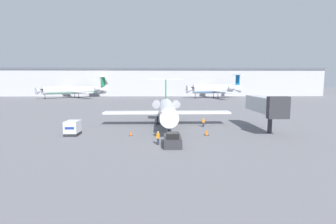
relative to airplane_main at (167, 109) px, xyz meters
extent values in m
plane|color=slate|center=(0.07, -17.03, -3.09)|extent=(600.00, 600.00, 0.00)
cube|color=#B2B2B7|center=(0.07, 102.97, 4.16)|extent=(180.00, 16.00, 14.49)
cube|color=#4C515B|center=(0.07, 102.97, 12.00)|extent=(180.00, 16.80, 1.20)
cylinder|color=silver|center=(0.01, -0.99, -0.02)|extent=(2.97, 19.54, 2.86)
cone|color=silver|center=(0.07, -11.89, -0.02)|extent=(2.87, 2.31, 2.86)
cube|color=black|center=(0.06, -10.97, 0.48)|extent=(2.44, 0.71, 0.44)
cone|color=silver|center=(-0.06, 10.35, -0.02)|extent=(2.59, 3.16, 2.58)
cube|color=#19723F|center=(0.01, -0.99, -0.95)|extent=(2.67, 17.58, 0.20)
cube|color=silver|center=(6.83, 0.03, -0.67)|extent=(10.81, 2.96, 0.36)
cube|color=silver|center=(-6.83, -0.05, -0.67)|extent=(10.81, 2.96, 0.36)
cylinder|color=#ADADB7|center=(2.16, 7.22, 0.34)|extent=(1.72, 3.08, 1.70)
cylinder|color=#ADADB7|center=(-2.24, 7.20, 0.34)|extent=(1.72, 3.08, 1.70)
cube|color=#19723F|center=(-0.06, 10.98, 3.59)|extent=(0.25, 2.20, 4.37)
cube|color=silver|center=(-0.06, 10.98, 5.78)|extent=(7.88, 1.84, 0.20)
cylinder|color=black|center=(0.06, -9.75, -2.27)|extent=(0.24, 0.24, 1.63)
cylinder|color=black|center=(0.06, -9.75, -2.89)|extent=(0.80, 0.80, 0.40)
cylinder|color=black|center=(-1.86, 0.58, -2.27)|extent=(0.24, 0.24, 1.63)
cylinder|color=black|center=(-1.86, 0.58, -2.89)|extent=(0.80, 0.80, 0.40)
cylinder|color=black|center=(1.86, 0.60, -2.27)|extent=(0.24, 0.24, 1.63)
cylinder|color=black|center=(1.86, 0.60, -2.89)|extent=(0.80, 0.80, 0.40)
cube|color=#2D2D33|center=(0.37, -16.52, -2.48)|extent=(2.28, 4.72, 1.22)
cube|color=black|center=(0.37, -17.56, -1.52)|extent=(1.60, 1.70, 0.70)
cube|color=black|center=(0.37, -14.26, -2.66)|extent=(2.05, 0.30, 0.73)
cube|color=#232326|center=(-15.10, -9.51, -2.86)|extent=(2.01, 2.84, 0.45)
cube|color=silver|center=(-15.10, -9.51, -1.72)|extent=(2.01, 2.84, 1.84)
cube|color=navy|center=(-15.10, -10.95, -1.72)|extent=(1.40, 0.04, 0.36)
cube|color=#232838|center=(-1.54, -16.19, -2.64)|extent=(0.32, 0.20, 0.89)
cube|color=orange|center=(-1.54, -16.19, -1.85)|extent=(0.40, 0.24, 0.70)
sphere|color=tan|center=(-1.54, -16.19, -1.37)|extent=(0.26, 0.26, 0.26)
cube|color=#232838|center=(6.71, -2.63, -2.68)|extent=(0.32, 0.20, 0.81)
cube|color=orange|center=(6.71, -2.63, -1.96)|extent=(0.40, 0.24, 0.64)
sphere|color=tan|center=(6.71, -2.63, -1.52)|extent=(0.24, 0.24, 0.24)
cube|color=black|center=(-5.88, -10.17, -3.07)|extent=(0.54, 0.54, 0.04)
cone|color=orange|center=(-5.88, -10.17, -2.69)|extent=(0.39, 0.39, 0.71)
cube|color=black|center=(6.03, -10.07, -3.07)|extent=(0.72, 0.72, 0.04)
cone|color=orange|center=(6.03, -10.07, -2.65)|extent=(0.52, 0.52, 0.80)
cylinder|color=silver|center=(24.30, 78.82, 1.34)|extent=(20.61, 8.05, 4.15)
cone|color=silver|center=(12.78, 76.50, 1.34)|extent=(4.07, 4.72, 4.15)
cube|color=black|center=(14.08, 76.76, 2.06)|extent=(1.38, 3.60, 0.44)
cone|color=silver|center=(36.43, 81.26, 1.34)|extent=(5.21, 4.56, 3.73)
cube|color=#0C5999|center=(24.30, 78.82, -0.01)|extent=(18.55, 7.24, 0.20)
cube|color=silver|center=(27.08, 70.09, 0.40)|extent=(5.91, 14.43, 0.36)
cube|color=silver|center=(23.49, 87.95, 0.40)|extent=(5.91, 14.43, 0.36)
cylinder|color=#ADADB7|center=(33.19, 77.57, 1.85)|extent=(3.34, 2.55, 2.00)
cylinder|color=#ADADB7|center=(32.02, 83.40, 1.85)|extent=(3.34, 2.55, 2.00)
cube|color=#0C5999|center=(37.32, 81.44, 5.91)|extent=(2.20, 0.67, 5.00)
cube|color=silver|center=(37.32, 81.44, 8.41)|extent=(3.54, 9.18, 0.20)
cylinder|color=black|center=(15.38, 77.03, -1.91)|extent=(0.24, 0.24, 2.35)
cylinder|color=black|center=(15.38, 77.03, -2.89)|extent=(0.80, 0.80, 0.40)
cylinder|color=black|center=(25.34, 81.78, -1.91)|extent=(0.24, 0.24, 2.35)
cylinder|color=black|center=(25.34, 81.78, -2.89)|extent=(0.80, 0.80, 0.40)
cylinder|color=black|center=(26.41, 76.49, -1.91)|extent=(0.24, 0.24, 2.35)
cylinder|color=black|center=(26.41, 76.49, -2.89)|extent=(0.80, 0.80, 0.40)
cylinder|color=silver|center=(-45.97, 82.75, 0.72)|extent=(23.96, 21.70, 3.61)
cone|color=silver|center=(-57.84, 72.30, 0.72)|extent=(4.55, 4.62, 3.61)
cube|color=black|center=(-56.97, 73.06, 1.35)|extent=(2.55, 2.77, 0.44)
cone|color=silver|center=(-33.69, 93.56, 0.72)|extent=(5.13, 5.06, 3.25)
cube|color=#19723F|center=(-45.97, 82.75, -0.45)|extent=(21.57, 19.53, 0.20)
cube|color=silver|center=(-38.81, 76.79, -0.09)|extent=(12.18, 13.22, 0.36)
cube|color=silver|center=(-50.97, 90.61, -0.09)|extent=(12.18, 13.22, 0.36)
cylinder|color=#ADADB7|center=(-35.12, 88.70, 1.17)|extent=(3.57, 3.48, 2.00)
cylinder|color=#ADADB7|center=(-38.69, 92.76, 1.17)|extent=(3.57, 3.48, 2.00)
cube|color=#19723F|center=(-33.09, 94.08, 5.02)|extent=(1.81, 1.63, 5.00)
cube|color=silver|center=(-33.09, 94.08, 7.52)|extent=(7.30, 7.94, 0.20)
cylinder|color=black|center=(-56.01, 73.91, -2.09)|extent=(0.24, 0.24, 2.00)
cylinder|color=black|center=(-56.01, 73.91, -2.89)|extent=(0.80, 0.80, 0.40)
cylinder|color=black|center=(-45.99, 85.86, -2.09)|extent=(0.24, 0.24, 2.00)
cylinder|color=black|center=(-45.99, 85.86, -2.89)|extent=(0.80, 0.80, 0.40)
cylinder|color=black|center=(-42.89, 82.33, -2.09)|extent=(0.24, 0.24, 2.00)
cylinder|color=black|center=(-42.89, 82.33, -2.89)|extent=(0.80, 0.80, 0.40)
cylinder|color=#2D2D33|center=(16.65, -8.72, -1.49)|extent=(0.70, 0.70, 3.20)
cube|color=#B2B7BC|center=(16.65, -5.46, 1.41)|extent=(2.60, 10.86, 2.60)
cube|color=#2D2D33|center=(16.65, -11.49, 1.41)|extent=(3.20, 1.20, 3.38)
camera|label=1|loc=(-1.03, -50.55, 5.47)|focal=28.00mm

